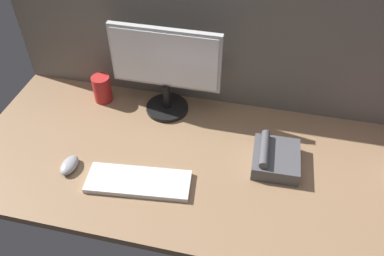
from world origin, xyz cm
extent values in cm
cube|color=#8C6B4C|center=(0.00, 0.00, -1.50)|extent=(180.00, 80.00, 3.00)
cube|color=slate|center=(0.00, 37.50, 32.39)|extent=(180.00, 5.00, 64.78)
cylinder|color=black|center=(-21.17, 24.50, 0.90)|extent=(18.00, 18.00, 1.80)
cylinder|color=black|center=(-21.17, 24.50, 7.30)|extent=(3.20, 3.20, 11.00)
cube|color=#B7B7B7|center=(-21.17, 25.50, 25.61)|extent=(44.74, 2.40, 25.62)
cube|color=white|center=(-21.17, 24.10, 25.61)|extent=(42.34, 0.60, 23.22)
cube|color=silver|center=(-20.29, -17.12, 1.00)|extent=(38.22, 17.05, 2.00)
ellipsoid|color=#99999E|center=(-47.38, -15.92, 1.70)|extent=(6.02, 9.84, 3.40)
cylinder|color=red|center=(-50.41, 24.65, 6.06)|extent=(7.91, 7.91, 12.13)
cube|color=#4C4C51|center=(26.57, 3.10, 2.80)|extent=(17.61, 19.55, 5.60)
cylinder|color=#4C4C51|center=(21.89, 3.10, 7.20)|extent=(3.76, 17.20, 3.20)
camera|label=1|loc=(18.04, -99.15, 111.10)|focal=36.77mm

